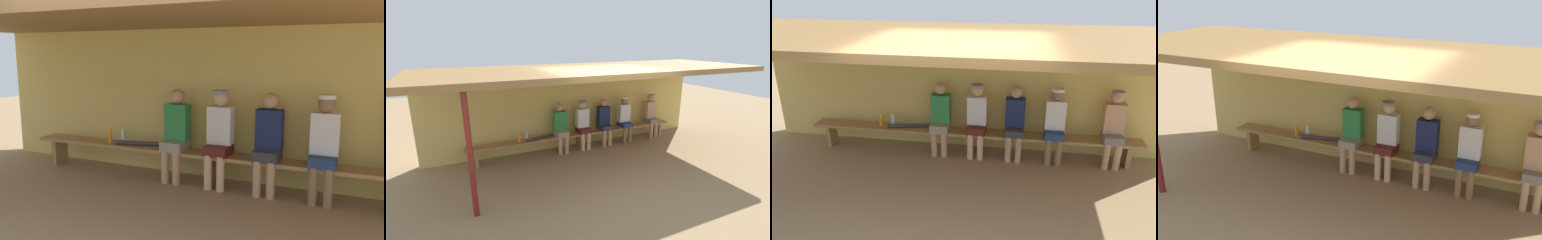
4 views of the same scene
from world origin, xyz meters
TOP-DOWN VIEW (x-y plane):
  - ground_plane at (0.00, 0.00)m, footprint 24.00×24.00m
  - back_wall at (0.00, 2.00)m, footprint 8.00×0.20m
  - dugout_roof at (0.00, 0.70)m, footprint 8.00×2.80m
  - bench at (0.00, 1.55)m, footprint 6.00×0.36m
  - player_in_red at (-0.55, 1.55)m, footprint 0.34×0.42m
  - player_with_sunglasses at (2.45, 1.55)m, footprint 0.34×0.42m
  - player_in_white at (0.11, 1.55)m, footprint 0.34×0.42m
  - player_leftmost at (0.79, 1.55)m, footprint 0.34×0.42m
  - player_in_blue at (1.48, 1.55)m, footprint 0.34×0.42m
  - water_bottle_blue at (-1.69, 1.53)m, footprint 0.06×0.06m
  - water_bottle_green at (-1.48, 1.58)m, footprint 0.06×0.06m
  - baseball_bat at (-1.15, 1.55)m, footprint 0.79×0.24m

SIDE VIEW (x-z plane):
  - ground_plane at x=0.00m, z-range 0.00..0.00m
  - bench at x=0.00m, z-range 0.16..0.62m
  - baseball_bat at x=-1.15m, z-range 0.46..0.53m
  - water_bottle_green at x=-1.48m, z-range 0.45..0.67m
  - water_bottle_blue at x=-1.69m, z-range 0.45..0.70m
  - player_in_red at x=-0.55m, z-range 0.06..1.40m
  - player_leftmost at x=0.79m, z-range 0.06..1.40m
  - player_with_sunglasses at x=2.45m, z-range 0.07..1.42m
  - player_in_white at x=0.11m, z-range 0.07..1.42m
  - player_in_blue at x=1.48m, z-range 0.07..1.42m
  - back_wall at x=0.00m, z-range 0.00..2.20m
  - dugout_roof at x=0.00m, z-range 2.20..2.32m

